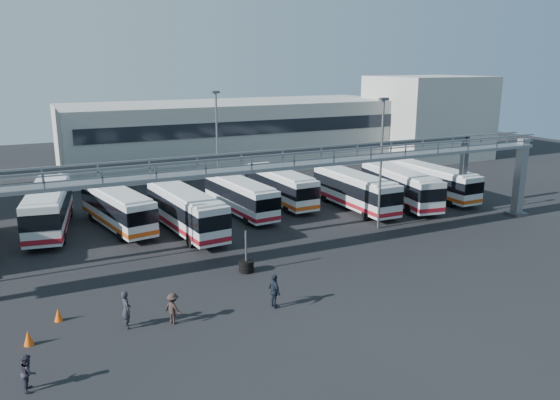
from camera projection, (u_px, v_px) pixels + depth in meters
name	position (u px, v px, depth m)	size (l,w,h in m)	color
ground	(281.00, 286.00, 32.06)	(140.00, 140.00, 0.00)	black
gantry	(242.00, 176.00, 35.84)	(51.40, 5.15, 7.10)	gray
warehouse	(235.00, 134.00, 69.31)	(42.00, 14.00, 8.00)	#9E9E99
building_right	(428.00, 117.00, 74.72)	(14.00, 12.00, 11.00)	#B2B2AD
light_pole_mid	(381.00, 157.00, 41.85)	(0.70, 0.35, 10.21)	#4C4F54
light_pole_back	(217.00, 139.00, 51.55)	(0.70, 0.35, 10.21)	#4C4F54
bus_2	(49.00, 207.00, 42.10)	(4.47, 11.79, 3.50)	silver
bus_3	(117.00, 207.00, 42.82)	(4.25, 10.59, 3.14)	silver
bus_4	(186.00, 210.00, 41.68)	(3.52, 10.95, 3.27)	silver
bus_5	(240.00, 195.00, 46.80)	(3.13, 10.13, 3.03)	silver
bus_6	(280.00, 185.00, 50.33)	(2.75, 10.45, 3.15)	silver
bus_7	(355.00, 190.00, 48.43)	(2.46, 10.60, 3.22)	silver
bus_8	(400.00, 186.00, 49.97)	(3.87, 10.99, 3.27)	silver
bus_9	(434.00, 181.00, 52.44)	(2.57, 10.15, 3.07)	silver
pedestrian_a	(126.00, 310.00, 26.77)	(0.71, 0.46, 1.94)	#21232A
pedestrian_b	(28.00, 372.00, 21.72)	(0.74, 0.58, 1.53)	#272432
pedestrian_c	(173.00, 308.00, 27.27)	(1.04, 0.60, 1.62)	#2E211E
pedestrian_d	(274.00, 291.00, 29.00)	(1.10, 0.46, 1.88)	black
cone_left	(58.00, 315.00, 27.64)	(0.42, 0.42, 0.67)	#E4510C
cone_right	(28.00, 338.00, 25.25)	(0.45, 0.45, 0.72)	#E4510C
tire_stack	(246.00, 265.00, 34.11)	(0.94, 0.94, 2.69)	black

